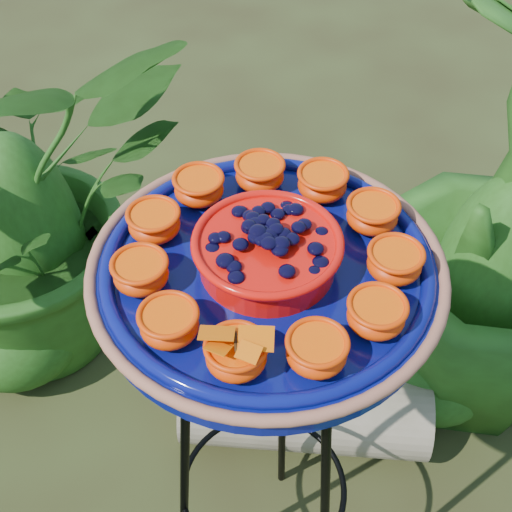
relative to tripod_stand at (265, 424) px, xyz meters
The scene contains 5 objects.
tripod_stand is the anchor object (origin of this frame).
feeder_dish 0.40m from the tripod_stand, 93.55° to the right, with size 0.51×0.51×0.11m.
driftwood_log 0.56m from the tripod_stand, 80.57° to the left, with size 0.20×0.20×0.61m, color gray.
shrub_back_left 0.92m from the tripod_stand, 141.50° to the left, with size 0.86×0.74×0.95m, color #204713.
shrub_back_right 0.76m from the tripod_stand, 52.23° to the left, with size 0.63×0.63×1.13m, color #204713.
Camera 1 is at (0.15, -0.63, 1.66)m, focal length 50.00 mm.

